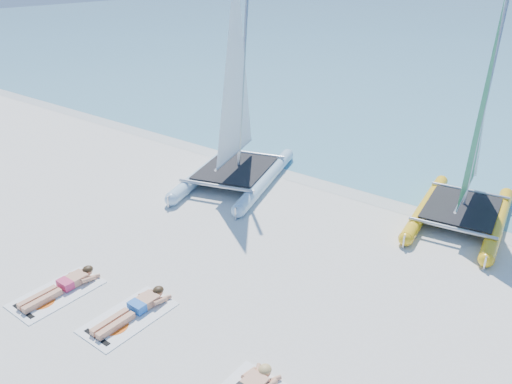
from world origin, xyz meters
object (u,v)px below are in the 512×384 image
at_px(catamaran_yellow, 476,146).
at_px(towel_a, 57,294).
at_px(sunbather_a, 64,285).
at_px(towel_b, 129,317).
at_px(sunbather_b, 136,308).
at_px(catamaran_blue, 236,116).

distance_m(catamaran_yellow, towel_a, 10.93).
distance_m(towel_a, sunbather_a, 0.22).
height_order(towel_a, towel_b, same).
height_order(catamaran_yellow, sunbather_a, catamaran_yellow).
xyz_separation_m(towel_a, sunbather_a, (0.00, 0.19, 0.11)).
bearing_deg(towel_b, catamaran_yellow, 65.80).
relative_size(towel_a, sunbather_b, 1.07).
bearing_deg(towel_b, catamaran_blue, 112.00).
bearing_deg(towel_a, catamaran_blue, 96.89).
distance_m(catamaran_yellow, towel_b, 9.71).
distance_m(towel_a, towel_b, 1.88).
relative_size(catamaran_blue, sunbather_b, 4.12).
bearing_deg(catamaran_blue, catamaran_yellow, -0.23).
bearing_deg(catamaran_yellow, towel_b, -121.29).
bearing_deg(catamaran_blue, sunbather_a, -100.13).
xyz_separation_m(catamaran_blue, catamaran_yellow, (6.58, 2.01, -0.12)).
bearing_deg(sunbather_a, towel_b, 7.54).
height_order(catamaran_yellow, sunbather_b, catamaran_yellow).
relative_size(towel_a, sunbather_a, 1.07).
bearing_deg(sunbather_a, catamaran_yellow, 57.27).
bearing_deg(catamaran_yellow, sunbather_b, -121.77).
bearing_deg(sunbather_b, towel_b, -90.00).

